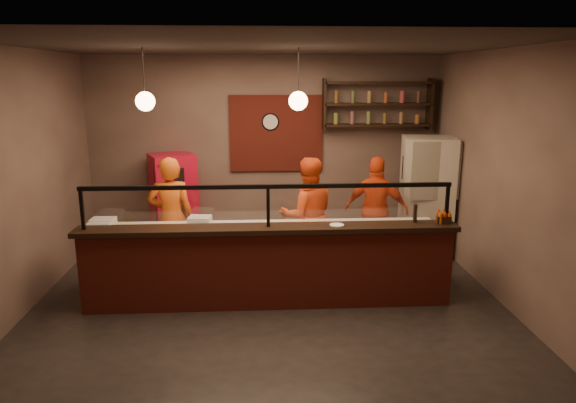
{
  "coord_description": "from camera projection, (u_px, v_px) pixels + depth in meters",
  "views": [
    {
      "loc": [
        -0.11,
        -6.35,
        2.85
      ],
      "look_at": [
        0.28,
        0.3,
        1.22
      ],
      "focal_mm": 32.0,
      "sensor_mm": 36.0,
      "label": 1
    }
  ],
  "objects": [
    {
      "name": "ceiling",
      "position": [
        266.0,
        46.0,
        6.08
      ],
      "size": [
        6.0,
        6.0,
        0.0
      ],
      "primitive_type": "plane",
      "rotation": [
        3.14,
        0.0,
        0.0
      ],
      "color": "#37302A",
      "rests_on": "wall_back"
    },
    {
      "name": "pizza_dough",
      "position": [
        233.0,
        227.0,
        6.8
      ],
      "size": [
        0.49,
        0.49,
        0.01
      ],
      "primitive_type": "cylinder",
      "rotation": [
        0.0,
        0.0,
        0.08
      ],
      "color": "silver",
      "rests_on": "worktop"
    },
    {
      "name": "prep_tub_c",
      "position": [
        99.0,
        229.0,
        6.51
      ],
      "size": [
        0.33,
        0.28,
        0.14
      ],
      "primitive_type": "cube",
      "rotation": [
        0.0,
        0.0,
        -0.2
      ],
      "color": "silver",
      "rests_on": "worktop"
    },
    {
      "name": "small_plate",
      "position": [
        337.0,
        225.0,
        6.33
      ],
      "size": [
        0.18,
        0.18,
        0.01
      ],
      "primitive_type": "cylinder",
      "rotation": [
        0.0,
        0.0,
        -0.03
      ],
      "color": "white",
      "rests_on": "counter_ledge"
    },
    {
      "name": "rolling_pin",
      "position": [
        115.0,
        228.0,
        6.7
      ],
      "size": [
        0.32,
        0.16,
        0.06
      ],
      "primitive_type": "cylinder",
      "rotation": [
        0.0,
        1.57,
        0.33
      ],
      "color": "yellow",
      "rests_on": "worktop"
    },
    {
      "name": "worktop",
      "position": [
        268.0,
        229.0,
        6.82
      ],
      "size": [
        4.6,
        0.75,
        0.05
      ],
      "primitive_type": "cube",
      "color": "silver",
      "rests_on": "worktop_cabinet"
    },
    {
      "name": "wall_back",
      "position": [
        265.0,
        151.0,
        8.88
      ],
      "size": [
        6.0,
        0.0,
        6.0
      ],
      "primitive_type": "plane",
      "rotation": [
        1.57,
        0.0,
        0.0
      ],
      "color": "#786258",
      "rests_on": "floor"
    },
    {
      "name": "worktop_cabinet",
      "position": [
        268.0,
        261.0,
        6.93
      ],
      "size": [
        4.6,
        0.75,
        0.85
      ],
      "primitive_type": "cube",
      "color": "gray",
      "rests_on": "floor"
    },
    {
      "name": "wall_front",
      "position": [
        273.0,
        240.0,
        4.03
      ],
      "size": [
        6.0,
        0.0,
        6.0
      ],
      "primitive_type": "plane",
      "rotation": [
        -1.57,
        0.0,
        0.0
      ],
      "color": "#786258",
      "rests_on": "floor"
    },
    {
      "name": "fridge",
      "position": [
        426.0,
        196.0,
        8.32
      ],
      "size": [
        0.92,
        0.88,
        1.92
      ],
      "primitive_type": "cube",
      "rotation": [
        0.0,
        0.0,
        -0.18
      ],
      "color": "beige",
      "rests_on": "floor"
    },
    {
      "name": "pendant_left",
      "position": [
        145.0,
        101.0,
        6.34
      ],
      "size": [
        0.24,
        0.24,
        0.77
      ],
      "color": "black",
      "rests_on": "ceiling"
    },
    {
      "name": "wall_left",
      "position": [
        23.0,
        181.0,
        6.29
      ],
      "size": [
        0.0,
        5.0,
        5.0
      ],
      "primitive_type": "plane",
      "rotation": [
        1.57,
        0.0,
        1.57
      ],
      "color": "#786258",
      "rests_on": "floor"
    },
    {
      "name": "prep_tub_b",
      "position": [
        200.0,
        222.0,
        6.81
      ],
      "size": [
        0.31,
        0.26,
        0.15
      ],
      "primitive_type": "cube",
      "rotation": [
        0.0,
        0.0,
        -0.11
      ],
      "color": "silver",
      "rests_on": "worktop"
    },
    {
      "name": "wall_shelving",
      "position": [
        377.0,
        104.0,
        8.63
      ],
      "size": [
        1.84,
        0.28,
        0.85
      ],
      "color": "black",
      "rests_on": "wall_back"
    },
    {
      "name": "sneeze_guard",
      "position": [
        268.0,
        202.0,
        6.22
      ],
      "size": [
        4.5,
        0.05,
        0.52
      ],
      "color": "white",
      "rests_on": "counter_ledge"
    },
    {
      "name": "pepper_mill",
      "position": [
        415.0,
        213.0,
        6.45
      ],
      "size": [
        0.07,
        0.07,
        0.23
      ],
      "primitive_type": "cylinder",
      "rotation": [
        0.0,
        0.0,
        0.36
      ],
      "color": "black",
      "rests_on": "counter_ledge"
    },
    {
      "name": "counter_ledge",
      "position": [
        268.0,
        229.0,
        6.3
      ],
      "size": [
        4.7,
        0.37,
        0.06
      ],
      "primitive_type": "cube",
      "color": "black",
      "rests_on": "service_counter"
    },
    {
      "name": "service_counter",
      "position": [
        269.0,
        269.0,
        6.43
      ],
      "size": [
        4.6,
        0.25,
        1.0
      ],
      "primitive_type": "cube",
      "color": "maroon",
      "rests_on": "floor"
    },
    {
      "name": "wall_clock",
      "position": [
        270.0,
        122.0,
        8.73
      ],
      "size": [
        0.3,
        0.04,
        0.3
      ],
      "primitive_type": "cylinder",
      "rotation": [
        1.57,
        0.0,
        0.0
      ],
      "color": "black",
      "rests_on": "wall_back"
    },
    {
      "name": "cook_mid",
      "position": [
        308.0,
        216.0,
        7.53
      ],
      "size": [
        0.91,
        0.74,
        1.73
      ],
      "primitive_type": "imported",
      "rotation": [
        0.0,
        0.0,
        3.25
      ],
      "color": "#D54114",
      "rests_on": "floor"
    },
    {
      "name": "prep_tub_a",
      "position": [
        103.0,
        224.0,
        6.69
      ],
      "size": [
        0.31,
        0.25,
        0.15
      ],
      "primitive_type": "cube",
      "rotation": [
        0.0,
        0.0,
        -0.04
      ],
      "color": "silver",
      "rests_on": "worktop"
    },
    {
      "name": "cook_right",
      "position": [
        376.0,
        210.0,
        7.96
      ],
      "size": [
        1.06,
        0.73,
        1.67
      ],
      "primitive_type": "imported",
      "rotation": [
        0.0,
        0.0,
        2.77
      ],
      "color": "#E54215",
      "rests_on": "floor"
    },
    {
      "name": "brick_patch",
      "position": [
        276.0,
        133.0,
        8.79
      ],
      "size": [
        1.6,
        0.04,
        1.3
      ],
      "primitive_type": "cube",
      "color": "maroon",
      "rests_on": "wall_back"
    },
    {
      "name": "pendant_right",
      "position": [
        298.0,
        101.0,
        6.45
      ],
      "size": [
        0.24,
        0.24,
        0.77
      ],
      "color": "black",
      "rests_on": "ceiling"
    },
    {
      "name": "red_cooler",
      "position": [
        174.0,
        201.0,
        8.65
      ],
      "size": [
        0.88,
        0.85,
        1.6
      ],
      "primitive_type": "cube",
      "rotation": [
        0.0,
        0.0,
        0.41
      ],
      "color": "red",
      "rests_on": "floor"
    },
    {
      "name": "floor",
      "position": [
        269.0,
        296.0,
        6.84
      ],
      "size": [
        6.0,
        6.0,
        0.0
      ],
      "primitive_type": "plane",
      "color": "black",
      "rests_on": "ground"
    },
    {
      "name": "wall_right",
      "position": [
        499.0,
        176.0,
        6.63
      ],
      "size": [
        0.0,
        5.0,
        5.0
      ],
      "primitive_type": "plane",
      "rotation": [
        1.57,
        0.0,
        -1.57
      ],
      "color": "#786258",
      "rests_on": "floor"
    },
    {
      "name": "cook_left",
      "position": [
        171.0,
        217.0,
        7.4
      ],
      "size": [
        0.67,
        0.48,
        1.75
      ],
      "primitive_type": "imported",
      "rotation": [
        0.0,
        0.0,
        3.23
      ],
      "color": "#DD5A14",
      "rests_on": "floor"
    },
    {
      "name": "condiment_caddy",
      "position": [
        444.0,
        219.0,
        6.43
      ],
      "size": [
        0.18,
        0.15,
        0.09
      ],
      "primitive_type": "cube",
      "rotation": [
        0.0,
        0.0,
        -0.11
      ],
      "color": "black",
      "rests_on": "counter_ledge"
    }
  ]
}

